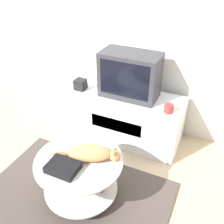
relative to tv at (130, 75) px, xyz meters
The scene contains 10 objects.
ground_plane 1.30m from the tv, 94.25° to the right, with size 12.00×12.00×0.00m, color tan.
wall_back 0.63m from the tv, 104.26° to the left, with size 8.00×0.05×2.60m.
rug 1.29m from the tv, 94.25° to the right, with size 1.59×1.12×0.02m.
tv_stand 0.50m from the tv, 127.92° to the right, with size 1.22×0.51×0.52m.
tv is the anchor object (origin of this frame).
speaker 0.57m from the tv, behind, with size 0.11×0.11×0.11m.
mug 0.52m from the tv, 17.53° to the right, with size 0.09×0.09×0.08m.
coffee_table 1.09m from the tv, 92.24° to the right, with size 0.71×0.71×0.41m.
dvd_box 1.16m from the tv, 94.77° to the right, with size 0.24×0.18×0.06m.
cat 0.96m from the tv, 87.38° to the right, with size 0.53×0.28×0.12m.
Camera 1 is at (0.92, -1.20, 1.89)m, focal length 42.00 mm.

